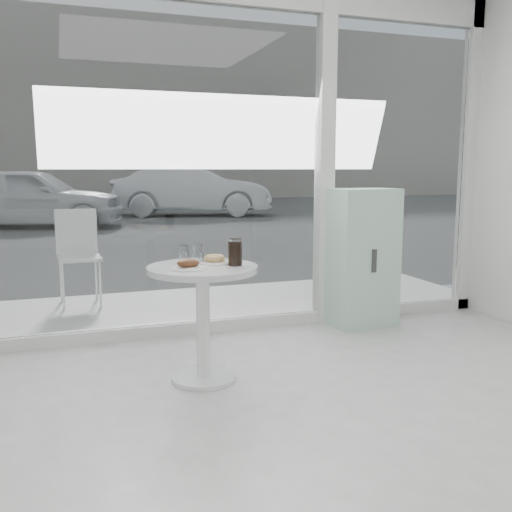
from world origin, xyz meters
name	(u,v)px	position (x,y,z in m)	size (l,w,h in m)	color
storefront	(236,130)	(0.07, 3.00, 1.71)	(5.00, 0.14, 3.00)	silver
main_table	(203,299)	(-0.50, 1.90, 0.55)	(0.72, 0.72, 0.77)	white
patio_deck	(206,306)	(0.00, 3.80, 0.03)	(5.60, 1.60, 0.05)	beige
street	(106,215)	(0.00, 16.00, 0.00)	(40.00, 24.00, 0.00)	#393939
far_building	(86,108)	(0.00, 25.00, 4.00)	(40.00, 2.00, 8.00)	gray
mint_cabinet	(363,257)	(1.18, 2.77, 0.61)	(0.58, 0.41, 1.22)	#9ECAB1
patio_chair	(78,250)	(-1.20, 4.27, 0.59)	(0.43, 0.43, 0.94)	white
car_white	(31,197)	(-1.95, 12.92, 0.73)	(1.71, 4.26, 1.45)	silver
car_silver	(192,190)	(2.45, 15.09, 0.76)	(1.61, 4.62, 1.52)	#AEB1B6
plate_fritter	(189,265)	(-0.61, 1.81, 0.80)	(0.23, 0.23, 0.07)	white
plate_donut	(214,260)	(-0.40, 1.98, 0.79)	(0.24, 0.24, 0.06)	white
water_tumbler_a	(184,254)	(-0.57, 2.13, 0.82)	(0.07, 0.07, 0.11)	white
water_tumbler_b	(198,255)	(-0.49, 2.04, 0.82)	(0.08, 0.08, 0.12)	white
cola_glass	(235,253)	(-0.29, 1.85, 0.85)	(0.09, 0.09, 0.17)	white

